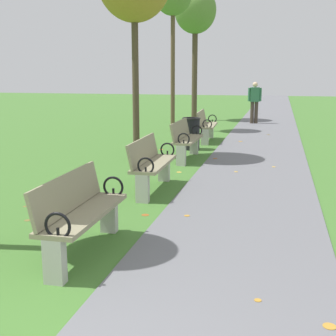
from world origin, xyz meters
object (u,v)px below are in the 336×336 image
park_bench_5 (206,125)px  tree_5 (195,12)px  pedestrian_walking (255,100)px  park_bench_2 (80,212)px  park_bench_3 (151,163)px  trash_bin (191,133)px  park_bench_4 (186,139)px

park_bench_5 → tree_5: (-1.46, 5.95, 3.92)m
tree_5 → pedestrian_walking: (2.57, -0.83, -3.48)m
park_bench_2 → pedestrian_walking: bearing=85.4°
park_bench_2 → park_bench_5: same height
park_bench_2 → park_bench_3: size_ratio=1.00×
park_bench_2 → park_bench_3: bearing=90.0°
park_bench_2 → park_bench_5: 8.80m
park_bench_3 → park_bench_2: bearing=-90.0°
park_bench_3 → park_bench_5: 5.93m
park_bench_2 → pedestrian_walking: (1.11, 13.93, 0.44)m
park_bench_2 → park_bench_3: 2.87m
park_bench_3 → trash_bin: park_bench_3 is taller
park_bench_2 → park_bench_4: size_ratio=1.00×
trash_bin → tree_5: bearing=99.9°
park_bench_3 → trash_bin: 4.40m
park_bench_4 → park_bench_3: bearing=-90.0°
pedestrian_walking → tree_5: bearing=162.2°
park_bench_3 → park_bench_4: same height
tree_5 → pedestrian_walking: size_ratio=3.36×
park_bench_4 → park_bench_5: 2.97m
park_bench_3 → pedestrian_walking: (1.11, 11.06, 0.44)m
park_bench_3 → park_bench_5: size_ratio=0.99×
trash_bin → pedestrian_walking: bearing=79.3°
park_bench_5 → trash_bin: park_bench_5 is taller
trash_bin → park_bench_2: bearing=-88.8°
park_bench_5 → park_bench_4: bearing=-90.0°
park_bench_2 → tree_5: 15.33m
park_bench_5 → pedestrian_walking: (1.11, 5.13, 0.44)m
park_bench_3 → trash_bin: bearing=91.9°
park_bench_3 → park_bench_5: same height
pedestrian_walking → park_bench_5: bearing=-102.2°
park_bench_5 → trash_bin: size_ratio=1.93×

